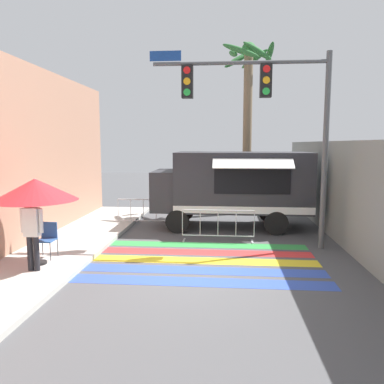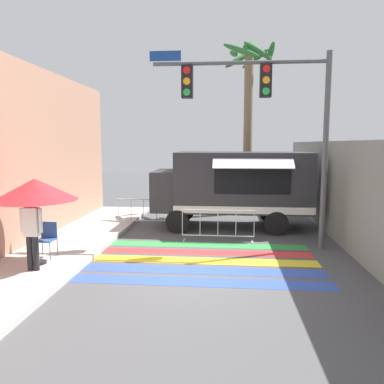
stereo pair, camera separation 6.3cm
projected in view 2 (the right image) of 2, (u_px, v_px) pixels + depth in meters
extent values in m
plane|color=#4C4C4F|center=(191.00, 269.00, 9.07)|extent=(60.00, 60.00, 0.00)
cube|color=#B7B5AD|center=(2.00, 261.00, 9.50)|extent=(4.40, 16.00, 0.13)
cube|color=gray|center=(341.00, 192.00, 11.44)|extent=(0.20, 16.00, 3.11)
cube|color=#334FB2|center=(188.00, 282.00, 8.25)|extent=(6.40, 0.56, 0.01)
cube|color=#334FB2|center=(191.00, 270.00, 9.00)|extent=(6.40, 0.56, 0.01)
cube|color=yellow|center=(194.00, 260.00, 9.75)|extent=(6.40, 0.56, 0.01)
cube|color=red|center=(196.00, 252.00, 10.50)|extent=(6.40, 0.56, 0.01)
cube|color=green|center=(198.00, 245.00, 11.25)|extent=(6.40, 0.56, 0.01)
cube|color=#2D2D33|center=(242.00, 181.00, 13.45)|extent=(4.70, 2.35, 2.08)
cube|color=#2D2D33|center=(178.00, 190.00, 13.71)|extent=(1.66, 2.16, 1.40)
cube|color=#1E232D|center=(156.00, 180.00, 13.74)|extent=(0.06, 1.88, 0.53)
cube|color=black|center=(252.00, 180.00, 12.23)|extent=(2.49, 0.03, 0.94)
cube|color=white|center=(253.00, 164.00, 11.96)|extent=(2.59, 0.43, 0.31)
cube|color=white|center=(243.00, 210.00, 12.40)|extent=(4.70, 0.01, 0.24)
cylinder|color=black|center=(178.00, 221.00, 12.75)|extent=(0.80, 0.22, 0.80)
cylinder|color=black|center=(185.00, 210.00, 14.89)|extent=(0.80, 0.22, 0.80)
cylinder|color=black|center=(276.00, 223.00, 12.45)|extent=(0.80, 0.22, 0.80)
cylinder|color=black|center=(269.00, 212.00, 14.59)|extent=(0.80, 0.22, 0.80)
cylinder|color=#515456|center=(325.00, 153.00, 10.56)|extent=(0.16, 0.16, 5.55)
cylinder|color=#515456|center=(239.00, 63.00, 10.46)|extent=(4.89, 0.11, 0.11)
cube|color=black|center=(266.00, 81.00, 10.43)|extent=(0.32, 0.28, 0.90)
cylinder|color=red|center=(266.00, 69.00, 10.25)|extent=(0.20, 0.02, 0.20)
cylinder|color=#F2A519|center=(266.00, 80.00, 10.29)|extent=(0.20, 0.02, 0.20)
cylinder|color=green|center=(266.00, 91.00, 10.33)|extent=(0.20, 0.02, 0.20)
cube|color=black|center=(187.00, 82.00, 10.63)|extent=(0.32, 0.28, 0.90)
cylinder|color=red|center=(187.00, 70.00, 10.45)|extent=(0.20, 0.02, 0.20)
cylinder|color=#F2A519|center=(187.00, 81.00, 10.49)|extent=(0.20, 0.02, 0.20)
cylinder|color=green|center=(187.00, 92.00, 10.53)|extent=(0.20, 0.02, 0.20)
cube|color=navy|center=(165.00, 56.00, 10.60)|extent=(0.90, 0.02, 0.28)
cylinder|color=black|center=(39.00, 262.00, 9.10)|extent=(0.36, 0.36, 0.06)
cylinder|color=#B2B2B7|center=(37.00, 222.00, 8.97)|extent=(0.04, 0.04, 2.08)
cone|color=red|center=(35.00, 189.00, 8.87)|extent=(1.98, 1.98, 0.52)
cylinder|color=#4C4C51|center=(35.00, 251.00, 9.38)|extent=(0.02, 0.02, 0.44)
cylinder|color=#4C4C51|center=(50.00, 252.00, 9.35)|extent=(0.02, 0.02, 0.44)
cylinder|color=#4C4C51|center=(42.00, 247.00, 9.79)|extent=(0.02, 0.02, 0.44)
cylinder|color=#4C4C51|center=(57.00, 247.00, 9.75)|extent=(0.02, 0.02, 0.44)
cube|color=#2D5999|center=(46.00, 240.00, 9.54)|extent=(0.43, 0.43, 0.03)
cube|color=#2D5999|center=(49.00, 230.00, 9.71)|extent=(0.43, 0.03, 0.42)
cylinder|color=black|center=(30.00, 253.00, 8.59)|extent=(0.13, 0.13, 0.81)
cylinder|color=black|center=(36.00, 253.00, 8.58)|extent=(0.13, 0.13, 0.81)
cube|color=silver|center=(31.00, 222.00, 8.49)|extent=(0.34, 0.20, 0.65)
cylinder|color=silver|center=(22.00, 220.00, 8.51)|extent=(0.09, 0.09, 0.56)
cylinder|color=silver|center=(40.00, 221.00, 8.47)|extent=(0.09, 0.09, 0.56)
sphere|color=#9E7051|center=(30.00, 201.00, 8.43)|extent=(0.23, 0.23, 0.23)
cylinder|color=#B7BABF|center=(218.00, 210.00, 11.55)|extent=(2.23, 0.04, 0.04)
cylinder|color=#B7BABF|center=(218.00, 236.00, 11.65)|extent=(2.23, 0.04, 0.04)
cylinder|color=#B7BABF|center=(182.00, 222.00, 11.70)|extent=(0.02, 0.02, 0.80)
cylinder|color=#B7BABF|center=(200.00, 223.00, 11.65)|extent=(0.02, 0.02, 0.80)
cylinder|color=#B7BABF|center=(218.00, 223.00, 11.60)|extent=(0.02, 0.02, 0.80)
cylinder|color=#B7BABF|center=(236.00, 223.00, 11.55)|extent=(0.02, 0.02, 0.80)
cylinder|color=#B7BABF|center=(254.00, 224.00, 11.50)|extent=(0.02, 0.02, 0.80)
cube|color=#B7BABF|center=(184.00, 240.00, 11.77)|extent=(0.06, 0.44, 0.03)
cube|color=#B7BABF|center=(252.00, 242.00, 11.57)|extent=(0.06, 0.44, 0.03)
cylinder|color=#B7BABF|center=(143.00, 199.00, 13.83)|extent=(1.91, 0.04, 0.04)
cylinder|color=#B7BABF|center=(144.00, 221.00, 13.93)|extent=(1.91, 0.04, 0.04)
cylinder|color=#B7BABF|center=(118.00, 210.00, 13.97)|extent=(0.02, 0.02, 0.80)
cylinder|color=#B7BABF|center=(131.00, 210.00, 13.92)|extent=(0.02, 0.02, 0.80)
cylinder|color=#B7BABF|center=(144.00, 210.00, 13.88)|extent=(0.02, 0.02, 0.80)
cylinder|color=#B7BABF|center=(156.00, 210.00, 13.84)|extent=(0.02, 0.02, 0.80)
cylinder|color=#B7BABF|center=(169.00, 211.00, 13.79)|extent=(0.02, 0.02, 0.80)
cube|color=#B7BABF|center=(120.00, 225.00, 14.04)|extent=(0.06, 0.44, 0.03)
cube|color=#B7BABF|center=(168.00, 226.00, 13.87)|extent=(0.06, 0.44, 0.03)
cylinder|color=#7A664C|center=(248.00, 135.00, 16.01)|extent=(0.37, 0.37, 6.78)
sphere|color=#2D6B33|center=(249.00, 49.00, 15.56)|extent=(0.60, 0.60, 0.60)
ellipsoid|color=#2D6B33|center=(270.00, 53.00, 15.53)|extent=(0.30, 1.75, 0.71)
ellipsoid|color=#2D6B33|center=(255.00, 59.00, 16.16)|extent=(1.26, 0.78, 0.86)
ellipsoid|color=#2D6B33|center=(238.00, 60.00, 16.27)|extent=(1.35, 1.02, 0.99)
ellipsoid|color=#2D6B33|center=(234.00, 53.00, 15.52)|extent=(0.48, 1.35, 0.63)
ellipsoid|color=#2D6B33|center=(241.00, 50.00, 14.87)|extent=(1.60, 0.96, 0.89)
ellipsoid|color=#2D6B33|center=(258.00, 51.00, 14.93)|extent=(1.36, 0.83, 0.78)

